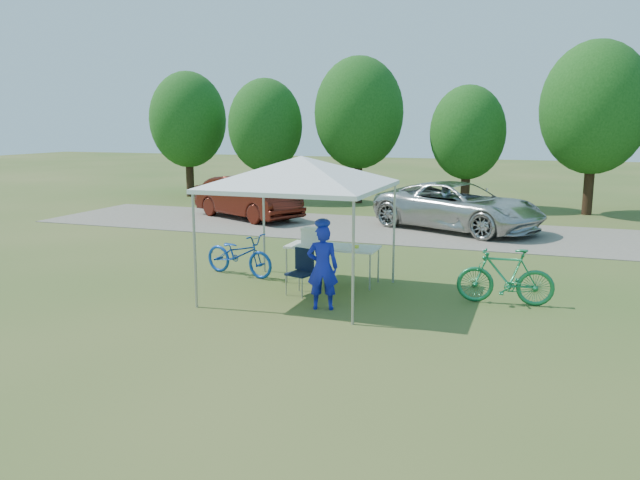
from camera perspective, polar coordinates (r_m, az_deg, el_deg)
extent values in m
plane|color=#2D5119|center=(12.45, -1.66, -4.94)|extent=(100.00, 100.00, 0.00)
cube|color=gray|center=(19.94, 6.70, 0.93)|extent=(24.00, 5.00, 0.02)
cylinder|color=#A5A5AA|center=(11.54, -11.38, -1.03)|extent=(0.05, 0.05, 2.10)
cylinder|color=#A5A5AA|center=(10.34, 3.05, -2.18)|extent=(0.05, 0.05, 2.10)
cylinder|color=#A5A5AA|center=(14.15, -5.15, 1.26)|extent=(0.05, 0.05, 2.10)
cylinder|color=#A5A5AA|center=(13.19, 6.78, 0.55)|extent=(0.05, 0.05, 2.10)
cube|color=silver|center=(12.05, -1.72, 4.91)|extent=(3.15, 3.15, 0.08)
pyramid|color=silver|center=(12.01, -1.73, 7.71)|extent=(4.53, 4.53, 0.55)
cylinder|color=#382314|center=(29.58, -11.80, 5.75)|extent=(0.36, 0.36, 1.89)
ellipsoid|color=#144711|center=(29.49, -11.99, 10.72)|extent=(3.46, 3.46, 4.32)
cylinder|color=#382314|center=(27.45, -4.94, 5.43)|extent=(0.36, 0.36, 1.75)
ellipsoid|color=#144711|center=(27.34, -5.02, 10.39)|extent=(3.20, 3.20, 4.00)
cylinder|color=#382314|center=(26.61, 3.50, 5.59)|extent=(0.36, 0.36, 2.03)
ellipsoid|color=#144711|center=(26.52, 3.57, 11.53)|extent=(3.71, 3.71, 4.64)
cylinder|color=#382314|center=(25.56, 13.13, 4.65)|extent=(0.36, 0.36, 1.61)
ellipsoid|color=#144711|center=(25.43, 13.34, 9.55)|extent=(2.94, 2.94, 3.68)
cylinder|color=#382314|center=(25.13, 23.35, 4.52)|extent=(0.36, 0.36, 2.10)
ellipsoid|color=#144711|center=(25.03, 23.83, 11.02)|extent=(3.84, 3.84, 4.80)
cube|color=white|center=(13.15, 1.15, -0.63)|extent=(1.93, 0.81, 0.04)
cylinder|color=#A5A5AA|center=(13.23, -3.08, -2.34)|extent=(0.04, 0.04, 0.75)
cylinder|color=#A5A5AA|center=(12.66, 4.58, -2.95)|extent=(0.04, 0.04, 0.75)
cylinder|color=#A5A5AA|center=(13.85, -1.98, -1.74)|extent=(0.04, 0.04, 0.75)
cylinder|color=#A5A5AA|center=(13.31, 5.35, -2.30)|extent=(0.04, 0.04, 0.75)
cube|color=black|center=(12.28, -1.80, -3.11)|extent=(0.57, 0.57, 0.04)
cube|color=black|center=(12.43, -1.43, -1.79)|extent=(0.45, 0.18, 0.46)
cylinder|color=#A5A5AA|center=(12.22, -3.02, -4.26)|extent=(0.02, 0.02, 0.41)
cylinder|color=#A5A5AA|center=(12.08, -1.24, -4.43)|extent=(0.02, 0.02, 0.41)
cylinder|color=#A5A5AA|center=(12.59, -2.31, -3.82)|extent=(0.02, 0.02, 0.41)
cylinder|color=#A5A5AA|center=(12.45, -0.58, -3.98)|extent=(0.02, 0.02, 0.41)
cube|color=white|center=(13.25, -0.54, 0.25)|extent=(0.48, 0.32, 0.32)
cube|color=white|center=(13.22, -0.54, 1.02)|extent=(0.50, 0.34, 0.04)
cylinder|color=yellow|center=(12.93, 3.39, -0.60)|extent=(0.08, 0.08, 0.06)
imported|color=#151FB1|center=(11.26, 0.23, -2.52)|extent=(0.65, 0.52, 1.56)
imported|color=#123E9F|center=(13.96, -7.40, -1.30)|extent=(1.91, 1.02, 0.95)
imported|color=#1B7B46|center=(12.14, 16.59, -3.21)|extent=(1.80, 0.64, 1.06)
imported|color=beige|center=(20.15, 12.54, 3.04)|extent=(5.95, 4.53, 1.50)
imported|color=#46140B|center=(22.26, -6.63, 3.89)|extent=(4.72, 3.41, 1.48)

